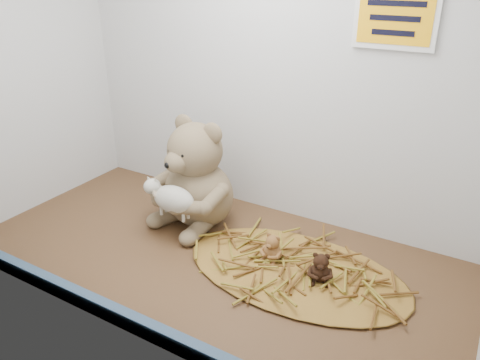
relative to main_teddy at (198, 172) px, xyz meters
The scene contains 8 objects.
alcove_shell 32.93cm from the main_teddy, 17.82° to the right, with size 120.40×60.20×90.40cm.
front_rail 45.73cm from the main_teddy, 73.06° to the right, with size 119.28×2.20×3.60cm, color #3C5473.
straw_bed 37.12cm from the main_teddy, 14.41° to the right, with size 54.50×31.64×1.05cm, color brown.
main_teddy is the anchor object (origin of this frame).
toy_lamb 11.22cm from the main_teddy, 90.00° to the right, with size 15.23×9.29×9.84cm, color silver, non-canonical shape.
mini_teddy_tan 29.66cm from the main_teddy, 15.83° to the right, with size 5.58×5.89×6.92cm, color brown, non-canonical shape.
mini_teddy_brown 41.95cm from the main_teddy, 13.44° to the right, with size 5.73×6.05×7.11cm, color black, non-canonical shape.
wall_sign 60.83cm from the main_teddy, 20.86° to the left, with size 16.00×1.20×11.00cm, color orange.
Camera 1 is at (55.13, -79.77, 65.61)cm, focal length 35.00 mm.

